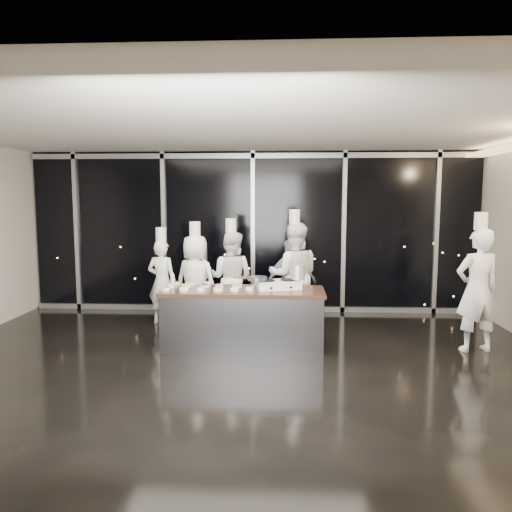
{
  "coord_description": "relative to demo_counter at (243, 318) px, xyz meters",
  "views": [
    {
      "loc": [
        0.62,
        -6.53,
        2.29
      ],
      "look_at": [
        0.18,
        1.2,
        1.38
      ],
      "focal_mm": 35.0,
      "sensor_mm": 36.0,
      "label": 1
    }
  ],
  "objects": [
    {
      "name": "stove",
      "position": [
        0.53,
        0.1,
        0.51
      ],
      "size": [
        0.73,
        0.55,
        0.14
      ],
      "rotation": [
        0.0,
        0.0,
        0.25
      ],
      "color": "silver",
      "rests_on": "demo_counter"
    },
    {
      "name": "chef_center",
      "position": [
        -0.33,
        1.4,
        0.4
      ],
      "size": [
        0.96,
        0.83,
        1.92
      ],
      "rotation": [
        0.0,
        0.0,
        2.88
      ],
      "color": "white",
      "rests_on": "ground"
    },
    {
      "name": "chef_left",
      "position": [
        -0.93,
        1.16,
        0.38
      ],
      "size": [
        0.94,
        0.78,
        1.87
      ],
      "rotation": [
        0.0,
        0.0,
        2.76
      ],
      "color": "white",
      "rests_on": "ground"
    },
    {
      "name": "window_wall",
      "position": [
        0.0,
        2.53,
        1.14
      ],
      "size": [
        8.9,
        0.11,
        3.2
      ],
      "color": "black",
      "rests_on": "ground"
    },
    {
      "name": "squeeze_bottle",
      "position": [
        -1.14,
        0.28,
        0.55
      ],
      "size": [
        0.06,
        0.06,
        0.23
      ],
      "color": "silver",
      "rests_on": "demo_counter"
    },
    {
      "name": "chef_far_left",
      "position": [
        -1.58,
        1.37,
        0.34
      ],
      "size": [
        0.63,
        0.49,
        1.76
      ],
      "rotation": [
        0.0,
        0.0,
        2.9
      ],
      "color": "white",
      "rests_on": "ground"
    },
    {
      "name": "demo_counter",
      "position": [
        0.0,
        0.0,
        0.0
      ],
      "size": [
        2.46,
        0.86,
        0.9
      ],
      "color": "#3D3D43",
      "rests_on": "ground"
    },
    {
      "name": "frying_pan",
      "position": [
        0.21,
        0.04,
        0.61
      ],
      "size": [
        0.54,
        0.36,
        0.05
      ],
      "rotation": [
        0.0,
        0.0,
        0.25
      ],
      "color": "slate",
      "rests_on": "stove"
    },
    {
      "name": "guest",
      "position": [
        0.75,
        1.35,
        0.32
      ],
      "size": [
        0.98,
        0.62,
        1.56
      ],
      "rotation": [
        0.0,
        0.0,
        3.43
      ],
      "color": "#16193E",
      "rests_on": "ground"
    },
    {
      "name": "chef_right",
      "position": [
        0.8,
        1.24,
        0.48
      ],
      "size": [
        0.91,
        0.72,
        2.08
      ],
      "rotation": [
        0.0,
        0.0,
        3.16
      ],
      "color": "white",
      "rests_on": "ground"
    },
    {
      "name": "stock_pot",
      "position": [
        0.84,
        0.16,
        0.69
      ],
      "size": [
        0.26,
        0.26,
        0.22
      ],
      "primitive_type": "cylinder",
      "rotation": [
        0.0,
        0.0,
        0.25
      ],
      "color": "silver",
      "rests_on": "stove"
    },
    {
      "name": "chef_side",
      "position": [
        3.48,
        0.01,
        0.49
      ],
      "size": [
        0.75,
        0.57,
        2.08
      ],
      "rotation": [
        0.0,
        0.0,
        3.35
      ],
      "color": "white",
      "rests_on": "ground"
    },
    {
      "name": "prep_bowls",
      "position": [
        -0.65,
        0.09,
        0.47
      ],
      "size": [
        1.37,
        0.71,
        0.05
      ],
      "color": "white",
      "rests_on": "demo_counter"
    },
    {
      "name": "ground",
      "position": [
        0.0,
        -0.9,
        -0.45
      ],
      "size": [
        9.0,
        9.0,
        0.0
      ],
      "primitive_type": "plane",
      "color": "black",
      "rests_on": "ground"
    },
    {
      "name": "room_shell",
      "position": [
        0.18,
        -0.9,
        1.79
      ],
      "size": [
        9.02,
        7.02,
        3.21
      ],
      "color": "beige",
      "rests_on": "ground"
    }
  ]
}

